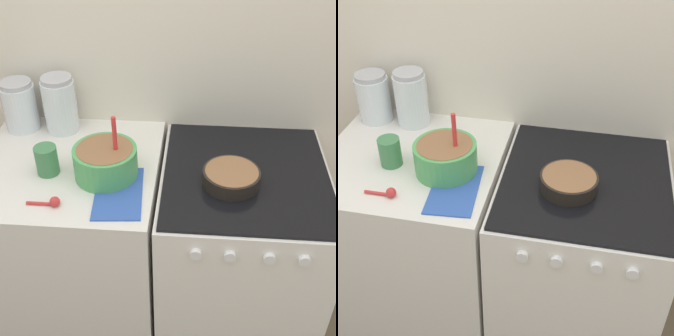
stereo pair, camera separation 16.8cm
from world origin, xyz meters
TOP-DOWN VIEW (x-y plane):
  - wall_back at (0.00, 0.71)m, footprint 4.40×0.05m
  - countertop_cabinet at (-0.35, 0.34)m, footprint 0.70×0.69m
  - stove at (0.33, 0.34)m, footprint 0.64×0.70m
  - mixing_bowl at (-0.18, 0.29)m, footprint 0.23×0.23m
  - baking_pan at (0.27, 0.27)m, footprint 0.21×0.21m
  - storage_jar_left at (-0.60, 0.60)m, footprint 0.14×0.14m
  - storage_jar_middle at (-0.43, 0.60)m, footprint 0.14×0.14m
  - tin_can at (-0.40, 0.29)m, footprint 0.08×0.08m
  - recipe_page at (-0.12, 0.18)m, footprint 0.19×0.30m
  - measuring_spoon at (-0.34, 0.10)m, footprint 0.12×0.04m

SIDE VIEW (x-z plane):
  - stove at x=0.33m, z-range 0.00..0.91m
  - countertop_cabinet at x=-0.35m, z-range 0.00..0.91m
  - recipe_page at x=-0.12m, z-range 0.91..0.92m
  - measuring_spoon at x=-0.34m, z-range 0.91..0.94m
  - baking_pan at x=0.27m, z-range 0.91..0.97m
  - tin_can at x=-0.40m, z-range 0.91..1.02m
  - mixing_bowl at x=-0.18m, z-range 0.85..1.10m
  - storage_jar_left at x=-0.60m, z-range 0.90..1.11m
  - storage_jar_middle at x=-0.43m, z-range 0.89..1.13m
  - wall_back at x=0.00m, z-range 0.00..2.40m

